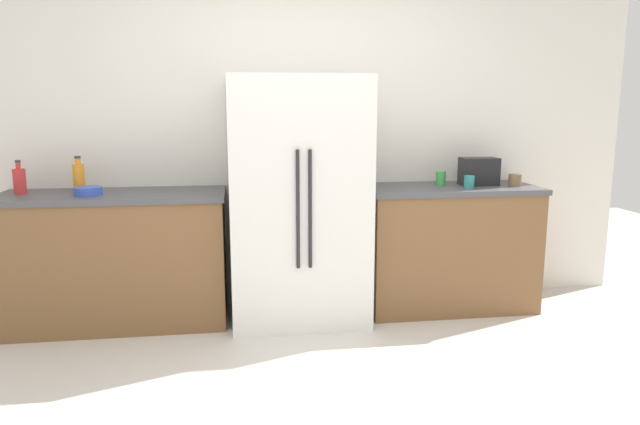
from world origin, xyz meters
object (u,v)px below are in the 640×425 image
at_px(bottle_b, 79,177).
at_px(cup_c, 515,180).
at_px(cup_a, 441,178).
at_px(toaster, 479,171).
at_px(cup_b, 469,182).
at_px(refrigerator, 298,201).
at_px(bottle_a, 20,180).
at_px(bowl_a, 88,191).

distance_m(bottle_b, cup_c, 3.14).
bearing_deg(cup_a, cup_c, -12.87).
height_order(toaster, cup_a, toaster).
height_order(toaster, cup_b, toaster).
distance_m(refrigerator, bottle_a, 1.90).
bearing_deg(bottle_a, bottle_b, 3.24).
bearing_deg(bottle_a, refrigerator, -3.85).
xyz_separation_m(cup_a, bowl_a, (-2.51, -0.13, -0.03)).
xyz_separation_m(bottle_b, bowl_a, (0.09, -0.16, -0.08)).
bearing_deg(bottle_b, bottle_a, -176.76).
distance_m(bottle_a, bowl_a, 0.50).
height_order(bottle_a, cup_b, bottle_a).
relative_size(bottle_b, cup_c, 2.61).
bearing_deg(refrigerator, cup_b, -2.95).
xyz_separation_m(refrigerator, cup_c, (1.63, 0.00, 0.12)).
relative_size(bottle_a, cup_b, 2.46).
bearing_deg(refrigerator, bottle_b, 174.37).
distance_m(toaster, bowl_a, 2.80).
distance_m(cup_a, cup_b, 0.24).
relative_size(bottle_a, bottle_b, 0.91).
bearing_deg(refrigerator, cup_c, 0.02).
bearing_deg(cup_a, cup_b, -51.61).
xyz_separation_m(bottle_a, cup_a, (2.98, -0.00, -0.04)).
distance_m(toaster, cup_c, 0.27).
bearing_deg(toaster, bottle_b, 179.13).
distance_m(refrigerator, cup_b, 1.25).
xyz_separation_m(bottle_b, cup_a, (2.60, -0.03, -0.05)).
xyz_separation_m(cup_a, cup_c, (0.53, -0.12, -0.01)).
distance_m(bottle_b, cup_b, 2.76).
height_order(bottle_b, cup_b, bottle_b).
relative_size(toaster, bottle_a, 1.18).
bearing_deg(cup_a, bowl_a, -177.04).
xyz_separation_m(cup_b, bowl_a, (-2.66, 0.06, -0.02)).
xyz_separation_m(bottle_a, bowl_a, (0.47, -0.13, -0.06)).
bearing_deg(cup_b, bowl_a, 178.77).
distance_m(refrigerator, bowl_a, 1.42).
bearing_deg(bottle_b, bowl_a, -59.20).
height_order(bottle_a, bottle_b, bottle_b).
bearing_deg(toaster, bottle_a, 179.61).
height_order(refrigerator, toaster, refrigerator).
relative_size(refrigerator, cup_c, 18.05).
xyz_separation_m(refrigerator, bowl_a, (-1.41, -0.01, 0.10)).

